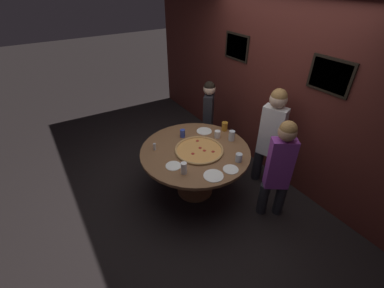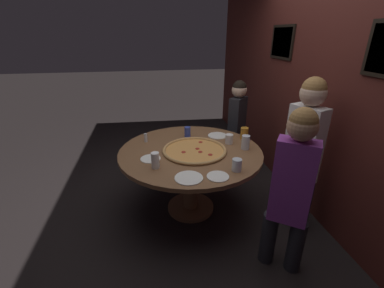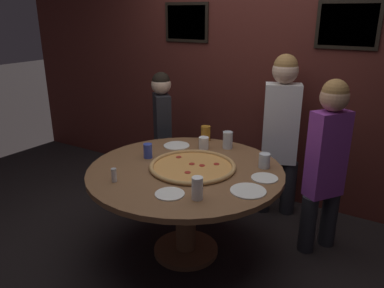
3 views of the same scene
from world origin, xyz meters
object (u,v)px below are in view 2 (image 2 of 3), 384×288
(dining_table, at_px, (191,162))
(giant_pizza, at_px, (195,150))
(drink_cup_near_left, at_px, (155,160))
(drink_cup_by_shaker, at_px, (246,142))
(white_plate_left_side, at_px, (189,178))
(drink_cup_centre_back, at_px, (237,165))
(condiment_shaker, at_px, (146,138))
(drink_cup_far_left, at_px, (187,132))
(diner_side_left, at_px, (303,147))
(white_plate_far_back, at_px, (218,176))
(drink_cup_far_right, at_px, (229,139))
(white_plate_right_side, at_px, (218,136))
(diner_far_right, at_px, (292,186))
(white_plate_near_front, at_px, (151,159))
(diner_far_left, at_px, (237,122))
(drink_cup_near_right, at_px, (244,133))

(dining_table, distance_m, giant_pizza, 0.17)
(dining_table, xyz_separation_m, drink_cup_near_left, (0.32, -0.37, 0.22))
(drink_cup_by_shaker, bearing_deg, white_plate_left_side, -54.40)
(drink_cup_centre_back, distance_m, condiment_shaker, 1.11)
(drink_cup_far_left, distance_m, diner_side_left, 1.25)
(white_plate_left_side, height_order, white_plate_far_back, same)
(white_plate_far_back, bearing_deg, diner_side_left, 102.18)
(drink_cup_far_right, relative_size, diner_side_left, 0.07)
(white_plate_right_side, height_order, condiment_shaker, condiment_shaker)
(white_plate_far_back, distance_m, diner_side_left, 0.91)
(drink_cup_far_left, bearing_deg, giant_pizza, 0.90)
(drink_cup_by_shaker, distance_m, diner_side_left, 0.55)
(dining_table, height_order, drink_cup_centre_back, drink_cup_centre_back)
(giant_pizza, bearing_deg, drink_cup_by_shaker, 86.61)
(drink_cup_far_left, height_order, white_plate_far_back, drink_cup_far_left)
(white_plate_right_side, distance_m, white_plate_far_back, 0.94)
(white_plate_far_back, bearing_deg, drink_cup_by_shaker, 139.43)
(diner_side_left, xyz_separation_m, diner_far_right, (0.50, -0.39, -0.06))
(drink_cup_far_right, xyz_separation_m, drink_cup_by_shaker, (0.17, 0.12, 0.02))
(drink_cup_by_shaker, distance_m, white_plate_near_front, 0.99)
(white_plate_left_side, bearing_deg, diner_far_left, 146.36)
(drink_cup_centre_back, xyz_separation_m, drink_cup_by_shaker, (-0.43, 0.24, 0.02))
(white_plate_near_front, relative_size, diner_far_right, 0.14)
(drink_cup_near_right, xyz_separation_m, white_plate_near_front, (0.34, -1.07, -0.06))
(dining_table, height_order, diner_far_right, diner_far_right)
(diner_far_right, bearing_deg, giant_pizza, -20.14)
(white_plate_far_back, xyz_separation_m, condiment_shaker, (-0.88, -0.59, 0.05))
(white_plate_near_front, distance_m, white_plate_far_back, 0.70)
(white_plate_near_front, height_order, diner_far_left, diner_far_left)
(giant_pizza, relative_size, white_plate_near_front, 3.39)
(giant_pizza, distance_m, diner_far_right, 1.03)
(dining_table, height_order, white_plate_left_side, white_plate_left_side)
(giant_pizza, distance_m, white_plate_right_side, 0.51)
(drink_cup_far_left, xyz_separation_m, diner_far_right, (1.26, 0.60, -0.00))
(white_plate_right_side, bearing_deg, drink_cup_near_left, -48.96)
(drink_cup_near_right, distance_m, drink_cup_near_left, 1.15)
(drink_cup_near_right, xyz_separation_m, drink_cup_by_shaker, (0.27, -0.09, 0.01))
(diner_side_left, relative_size, diner_far_right, 1.08)
(dining_table, bearing_deg, white_plate_left_side, -11.21)
(white_plate_right_side, relative_size, diner_far_left, 0.17)
(white_plate_near_front, relative_size, diner_side_left, 0.13)
(drink_cup_far_right, height_order, white_plate_far_back, drink_cup_far_right)
(drink_cup_far_right, distance_m, white_plate_near_front, 0.89)
(drink_cup_centre_back, relative_size, drink_cup_near_left, 0.74)
(white_plate_right_side, relative_size, white_plate_near_front, 1.17)
(diner_side_left, bearing_deg, white_plate_right_side, 20.52)
(condiment_shaker, height_order, diner_side_left, diner_side_left)
(drink_cup_near_right, distance_m, white_plate_left_side, 1.07)
(drink_cup_near_left, distance_m, drink_cup_by_shaker, 0.97)
(drink_cup_far_left, bearing_deg, white_plate_far_back, 6.39)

